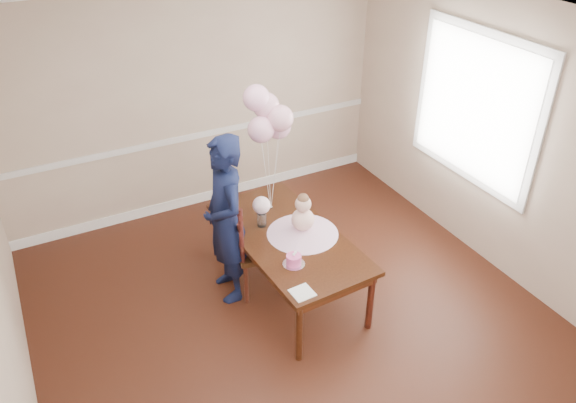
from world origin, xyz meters
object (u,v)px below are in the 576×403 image
Objects in this scene: dining_chair_seat at (260,248)px; woman at (226,220)px; birthday_cake at (294,260)px; dining_table_top at (288,237)px.

woman reaches higher than dining_chair_seat.
woman is (-0.30, 0.08, 0.37)m from dining_chair_seat.
birthday_cake is 0.08× the size of woman.
birthday_cake reaches higher than dining_chair_seat.
woman is at bearing 150.51° from dining_table_top.
birthday_cake is at bearing -74.00° from dining_chair_seat.
birthday_cake reaches higher than dining_table_top.
dining_table_top is at bearing 69.00° from birthday_cake.
dining_chair_seat is (-0.06, 0.58, -0.24)m from birthday_cake.
dining_table_top is 3.82× the size of dining_chair_seat.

